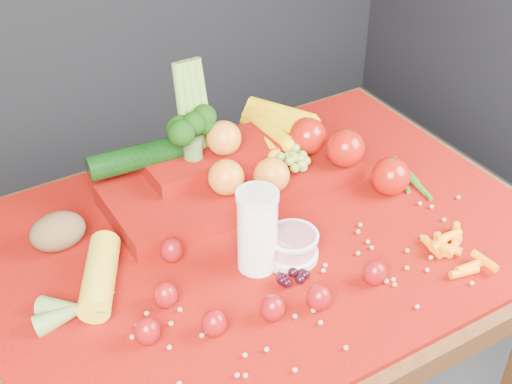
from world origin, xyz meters
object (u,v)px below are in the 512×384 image
table (261,275)px  yogurt_bowl (293,245)px  milk_glass (257,228)px  produce_mound (243,164)px

table → yogurt_bowl: 0.16m
milk_glass → table: bearing=53.8°
yogurt_bowl → produce_mound: 0.24m
yogurt_bowl → table: bearing=99.7°
table → milk_glass: bearing=-126.2°
yogurt_bowl → produce_mound: size_ratio=0.16×
milk_glass → yogurt_bowl: bearing=-11.2°
milk_glass → yogurt_bowl: size_ratio=1.68×
produce_mound → table: bearing=-107.4°
yogurt_bowl → produce_mound: (0.03, 0.24, 0.03)m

